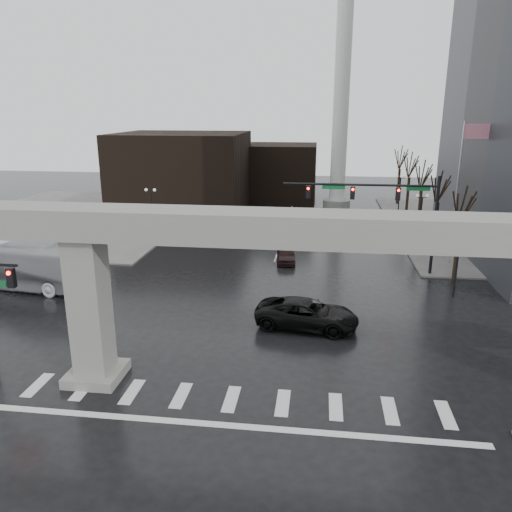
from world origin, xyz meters
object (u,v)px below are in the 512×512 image
object	(u,v)px
pickup_truck	(307,314)
city_bus	(20,264)
far_car	(286,255)
signal_mast_arm	(387,203)

from	to	relation	value
pickup_truck	city_bus	distance (m)	22.05
city_bus	far_car	size ratio (longest dim) A/B	3.33
pickup_truck	far_car	size ratio (longest dim) A/B	1.59
pickup_truck	far_car	bearing A→B (deg)	17.68
signal_mast_arm	far_car	world-z (taller)	signal_mast_arm
signal_mast_arm	pickup_truck	world-z (taller)	signal_mast_arm
city_bus	far_car	bearing A→B (deg)	-56.94
pickup_truck	city_bus	xyz separation A→B (m)	(-21.55, 4.57, 0.95)
city_bus	signal_mast_arm	bearing A→B (deg)	-67.61
city_bus	pickup_truck	bearing A→B (deg)	-93.57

